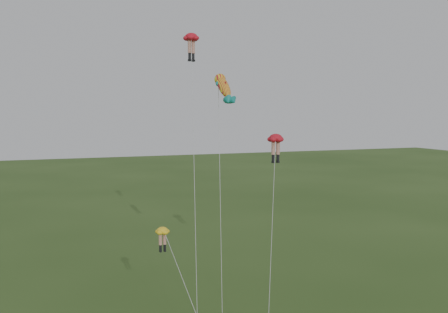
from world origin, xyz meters
name	(u,v)px	position (x,y,z in m)	size (l,w,h in m)	color
legs_kite_red_high	(191,44)	(1.42, 11.85, 21.93)	(4.71, 13.97, 22.88)	red
legs_kite_red_mid	(276,143)	(7.13, 7.13, 13.58)	(6.39, 10.93, 14.34)	red
legs_kite_yellow	(165,238)	(-3.41, 2.51, 7.73)	(2.73, 6.74, 8.43)	yellow
fish_kite	(223,88)	(1.86, 5.31, 17.91)	(2.79, 7.06, 19.23)	yellow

